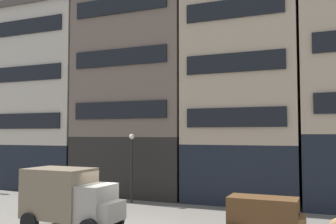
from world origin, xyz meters
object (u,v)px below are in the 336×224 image
delivery_truck_near (70,197)px  cargo_wagon (265,222)px  fire_hydrant_curbside (270,207)px  streetlamp_curbside (132,158)px

delivery_truck_near → cargo_wagon: bearing=-2.1°
delivery_truck_near → fire_hydrant_curbside: 9.80m
delivery_truck_near → fire_hydrant_curbside: delivery_truck_near is taller
cargo_wagon → streetlamp_curbside: (-8.67, 6.82, 1.52)m
delivery_truck_near → fire_hydrant_curbside: (7.54, 6.18, -1.00)m
streetlamp_curbside → fire_hydrant_curbside: 8.33m
cargo_wagon → delivery_truck_near: delivery_truck_near is taller
cargo_wagon → streetlamp_curbside: bearing=141.8°
delivery_truck_near → streetlamp_curbside: bearing=94.1°
delivery_truck_near → streetlamp_curbside: 6.65m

